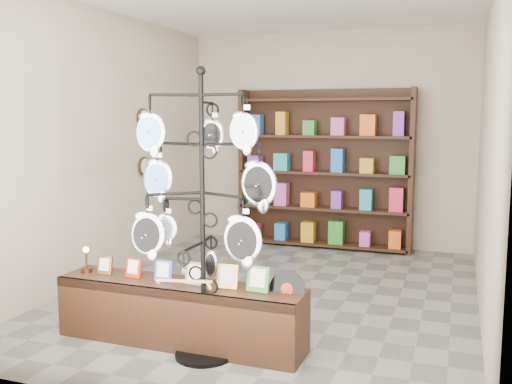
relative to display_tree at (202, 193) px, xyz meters
The scene contains 6 objects.
ground 2.10m from the display_tree, 89.76° to the left, with size 5.00×5.00×0.00m, color slate.
room_envelope 1.78m from the display_tree, 89.76° to the left, with size 5.00×5.00×5.00m.
display_tree is the anchor object (origin of this frame).
front_shelf 1.06m from the display_tree, 149.59° to the left, with size 2.06×0.45×0.73m.
back_shelving 3.98m from the display_tree, 89.90° to the left, with size 2.42×0.36×2.20m.
wall_clocks 3.17m from the display_tree, 128.36° to the left, with size 0.03×0.24×0.84m.
Camera 1 is at (1.76, -5.45, 1.81)m, focal length 40.00 mm.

